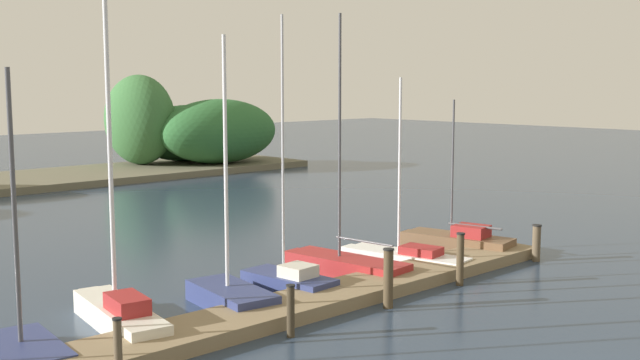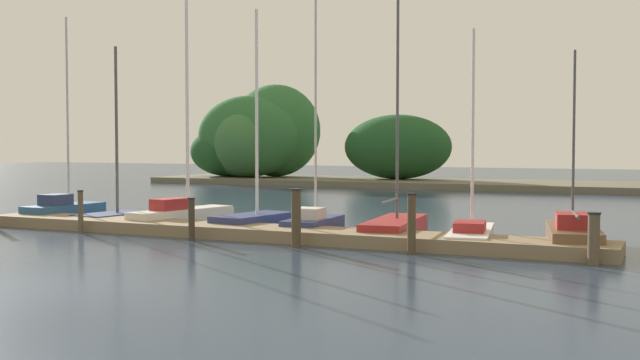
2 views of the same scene
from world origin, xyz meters
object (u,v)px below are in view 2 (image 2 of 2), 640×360
at_px(mooring_piling_1, 81,211).
at_px(mooring_piling_2, 192,219).
at_px(sailboat_6, 471,233).
at_px(mooring_piling_5, 594,238).
at_px(mooring_piling_3, 296,218).
at_px(sailboat_2, 184,212).
at_px(sailboat_1, 116,215).
at_px(sailboat_7, 573,235).
at_px(mooring_piling_4, 412,223).
at_px(sailboat_5, 396,225).
at_px(sailboat_3, 256,219).
at_px(sailboat_4, 314,222).
at_px(sailboat_0, 66,209).

height_order(mooring_piling_1, mooring_piling_2, mooring_piling_1).
distance_m(sailboat_6, mooring_piling_5, 4.40).
bearing_deg(mooring_piling_5, mooring_piling_1, -179.96).
bearing_deg(mooring_piling_3, sailboat_2, 151.18).
relative_size(sailboat_1, sailboat_6, 1.03).
distance_m(mooring_piling_1, mooring_piling_2, 4.26).
height_order(sailboat_7, mooring_piling_4, sailboat_7).
bearing_deg(mooring_piling_4, sailboat_2, 160.79).
bearing_deg(mooring_piling_5, sailboat_5, 152.03).
distance_m(sailboat_2, mooring_piling_3, 6.75).
bearing_deg(mooring_piling_3, sailboat_3, 135.26).
distance_m(sailboat_1, mooring_piling_1, 2.74).
xyz_separation_m(sailboat_4, mooring_piling_2, (-2.45, -2.94, 0.25)).
bearing_deg(mooring_piling_2, sailboat_6, 21.32).
distance_m(sailboat_0, mooring_piling_1, 4.20).
distance_m(sailboat_5, mooring_piling_3, 3.70).
distance_m(sailboat_7, mooring_piling_2, 10.43).
relative_size(sailboat_6, mooring_piling_3, 3.80).
height_order(sailboat_0, sailboat_1, sailboat_0).
bearing_deg(sailboat_5, mooring_piling_2, 116.83).
bearing_deg(sailboat_2, sailboat_6, -82.77).
bearing_deg(mooring_piling_2, sailboat_7, 15.72).
relative_size(sailboat_4, sailboat_7, 1.46).
bearing_deg(mooring_piling_1, sailboat_2, 61.12).
distance_m(sailboat_4, mooring_piling_1, 7.26).
bearing_deg(mooring_piling_2, sailboat_5, 33.48).
xyz_separation_m(sailboat_2, mooring_piling_2, (2.56, -3.25, 0.16)).
relative_size(sailboat_0, sailboat_5, 0.94).
bearing_deg(sailboat_4, sailboat_1, 86.48).
height_order(mooring_piling_1, mooring_piling_4, mooring_piling_4).
xyz_separation_m(sailboat_4, sailboat_5, (2.52, 0.35, -0.02)).
relative_size(mooring_piling_1, mooring_piling_4, 0.87).
relative_size(sailboat_4, mooring_piling_1, 5.74).
bearing_deg(sailboat_2, sailboat_3, -87.33).
relative_size(mooring_piling_1, mooring_piling_5, 1.10).
xyz_separation_m(sailboat_1, mooring_piling_3, (8.40, -2.77, 0.48)).
bearing_deg(sailboat_7, mooring_piling_1, 89.16).
bearing_deg(sailboat_7, sailboat_1, 78.89).
bearing_deg(mooring_piling_5, sailboat_0, 171.57).
xyz_separation_m(sailboat_2, sailboat_3, (2.99, -0.35, -0.09)).
bearing_deg(sailboat_5, sailboat_3, 88.36).
distance_m(sailboat_7, mooring_piling_5, 2.76).
height_order(sailboat_4, sailboat_5, sailboat_5).
distance_m(sailboat_1, mooring_piling_5, 16.09).
xyz_separation_m(sailboat_6, mooring_piling_4, (-0.81, -2.79, 0.48)).
bearing_deg(sailboat_0, mooring_piling_3, -102.54).
bearing_deg(sailboat_1, mooring_piling_1, -156.03).
bearing_deg(sailboat_5, mooring_piling_1, 101.98).
distance_m(sailboat_0, sailboat_4, 9.90).
xyz_separation_m(sailboat_7, mooring_piling_5, (0.78, -2.64, 0.23)).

